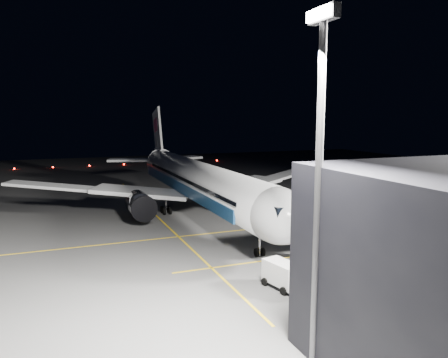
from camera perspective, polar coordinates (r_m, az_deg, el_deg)
ground at (r=65.73m, az=-3.28°, el=-4.79°), size 200.00×200.00×0.00m
guide_line_main at (r=56.61m, az=-0.07°, el=-6.93°), size 0.25×80.00×0.01m
guide_line_cross at (r=64.16m, az=-8.39°, el=-5.19°), size 70.00×0.25×0.01m
guide_line_side at (r=51.28m, az=15.62°, el=-8.88°), size 0.25×40.00×0.01m
airliner at (r=65.77m, az=-3.61°, el=-0.20°), size 61.48×54.22×16.64m
jet_bridge at (r=55.34m, az=22.49°, el=-3.06°), size 3.60×34.40×6.30m
floodlight_mast_south at (r=25.21m, az=12.31°, el=2.35°), size 2.40×0.67×20.70m
taxiway_lights at (r=135.11m, az=-12.93°, el=1.89°), size 0.44×60.44×0.44m
service_truck at (r=38.75m, az=8.03°, el=-12.40°), size 4.83×2.76×2.33m
baggage_tug at (r=80.61m, az=0.12°, el=-1.80°), size 2.50×2.21×1.55m
safety_cone_a at (r=75.36m, az=-0.14°, el=-2.87°), size 0.36×0.36×0.53m
safety_cone_b at (r=72.37m, az=3.83°, el=-3.32°), size 0.42×0.42×0.63m
safety_cone_c at (r=72.57m, az=-1.28°, el=-3.25°), size 0.44×0.44×0.67m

